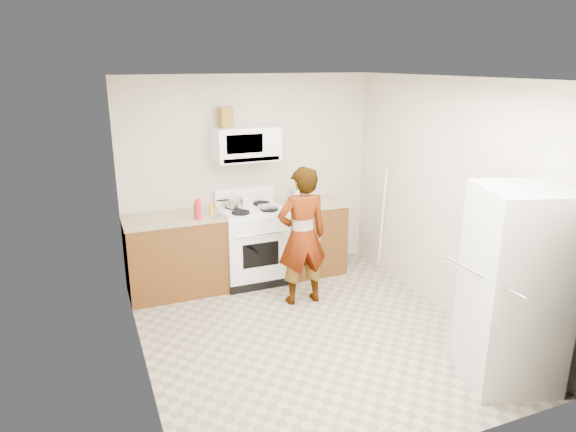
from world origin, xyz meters
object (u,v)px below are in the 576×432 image
person (302,236)px  saucepan (235,202)px  gas_range (252,243)px  microwave (247,144)px  kettle (301,193)px  fridge (515,288)px

person → saucepan: (-0.51, 0.88, 0.22)m
gas_range → microwave: microwave is taller
kettle → saucepan: bearing=170.8°
kettle → saucepan: size_ratio=1.02×
microwave → saucepan: microwave is taller
kettle → saucepan: (-0.87, 0.01, -0.03)m
gas_range → person: (0.33, -0.79, 0.30)m
fridge → kettle: size_ratio=8.27×
gas_range → fridge: fridge is taller
microwave → person: bearing=-70.5°
gas_range → fridge: (1.36, -2.81, 0.36)m
fridge → kettle: bearing=121.3°
fridge → saucepan: size_ratio=8.39×
gas_range → person: person is taller
gas_range → kettle: size_ratio=5.49×
gas_range → saucepan: bearing=153.4°
gas_range → kettle: bearing=6.8°
saucepan → fridge: bearing=-62.1°
person → kettle: person is taller
person → gas_range: bearing=-65.1°
microwave → saucepan: bearing=-168.3°
saucepan → microwave: bearing=11.7°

